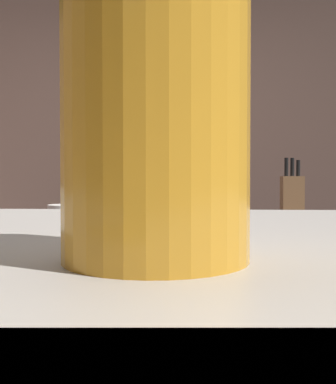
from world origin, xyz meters
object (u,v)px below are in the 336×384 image
mixing_bowl (69,210)px  bottle_hot_sauce (108,166)px  chefs_knife (225,218)px  pint_glass_far (156,109)px  bottle_soy (208,171)px  bottle_olive_oil (145,167)px  bartender (158,206)px  knife_block (292,196)px

mixing_bowl → bottle_hot_sauce: (-0.01, 1.08, 0.26)m
chefs_knife → bottle_hot_sauce: bearing=144.3°
pint_glass_far → bottle_hot_sauce: bearing=101.5°
bottle_soy → mixing_bowl: bearing=-126.7°
bottle_olive_oil → bottle_soy: (0.47, -0.09, -0.03)m
bartender → mixing_bowl: size_ratio=8.25×
bottle_soy → bottle_olive_oil: bearing=168.8°
pint_glass_far → bottle_hot_sauce: (-0.62, 3.05, 0.08)m
bartender → bottle_soy: bearing=-11.5°
bartender → bottle_hot_sauce: size_ratio=6.35×
chefs_knife → bottle_soy: bearing=113.1°
knife_block → bottle_soy: bottle_soy is taller
bottle_soy → bottle_hot_sauce: bearing=173.2°
chefs_knife → bottle_soy: (-0.04, 1.11, 0.24)m
bartender → bottle_hot_sauce: (-0.51, 1.61, 0.21)m
mixing_bowl → bottle_hot_sauce: bearing=90.7°
knife_block → mixing_bowl: knife_block is taller
chefs_knife → bottle_hot_sauce: (-0.79, 1.20, 0.28)m
mixing_bowl → chefs_knife: mixing_bowl is taller
chefs_knife → pint_glass_far: 1.87m
pint_glass_far → knife_block: bearing=75.5°
bottle_olive_oil → bottle_soy: 0.48m
chefs_knife → knife_block: bearing=33.4°
bartender → pint_glass_far: size_ratio=13.40×
bartender → chefs_knife: bearing=-37.1°
bottle_hot_sauce → bottle_olive_oil: 0.28m
mixing_bowl → bottle_olive_oil: size_ratio=0.81×
mixing_bowl → knife_block: bearing=-2.8°
chefs_knife → bottle_soy: 1.14m
chefs_knife → bottle_hot_sauce: size_ratio=0.88×
bottle_olive_oil → bottle_soy: bottle_olive_oil is taller
mixing_bowl → bottle_hot_sauce: 1.11m
bartender → chefs_knife: size_ratio=7.19×
bartender → chefs_knife: bartender is taller
mixing_bowl → bottle_olive_oil: 1.14m
knife_block → pint_glass_far: knife_block is taller
pint_glass_far → bottle_soy: size_ratio=0.75×
bartender → knife_block: (0.61, 0.48, 0.03)m
bartender → chefs_knife: (0.28, 0.41, -0.08)m
pint_glass_far → bottle_soy: 2.96m
bartender → knife_block: size_ratio=5.98×
mixing_bowl → chefs_knife: size_ratio=0.87×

